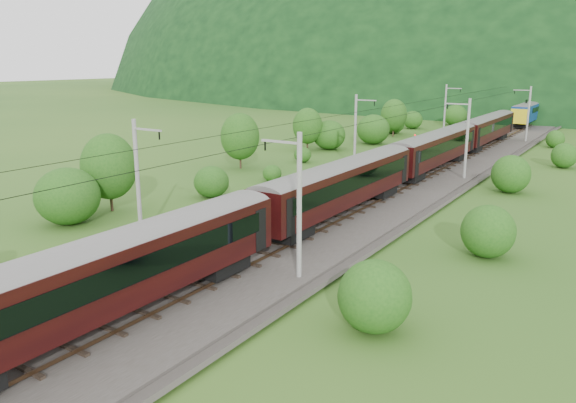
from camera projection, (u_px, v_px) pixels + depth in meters
The scene contains 14 objects.
ground at pixel (213, 261), 34.37m from camera, with size 600.00×600.00×0.00m, color #27531A.
railbed at pixel (299, 220), 42.48m from camera, with size 14.00×220.00×0.30m, color #38332D.
track_left at pixel (273, 213), 43.69m from camera, with size 2.40×220.00×0.27m.
track_right at pixel (326, 222), 41.16m from camera, with size 2.40×220.00×0.27m.
catenary_left at pixel (356, 129), 62.57m from camera, with size 2.54×192.28×8.00m.
catenary_right at pixel (466, 137), 56.13m from camera, with size 2.54×192.28×8.00m.
overhead_wires at pixel (299, 129), 40.78m from camera, with size 4.83×198.00×0.03m.
mountain_ridge at pixel (382, 81), 341.94m from camera, with size 336.00×280.00×132.00m, color black.
train at pixel (339, 178), 41.95m from camera, with size 2.82×157.92×4.89m.
hazard_post_near at pixel (448, 145), 74.26m from camera, with size 0.15×0.15×1.44m, color red.
hazard_post_far at pixel (448, 147), 71.94m from camera, with size 0.18×0.18×1.72m, color red.
signal at pixel (415, 141), 75.06m from camera, with size 0.23×0.23×2.05m.
vegetation_left at pixel (276, 144), 64.61m from camera, with size 13.72×147.35×6.34m.
vegetation_right at pixel (487, 212), 40.06m from camera, with size 6.38×102.16×3.16m.
Camera 1 is at (21.45, -24.77, 11.90)m, focal length 35.00 mm.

